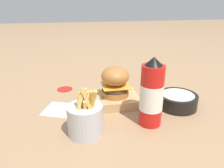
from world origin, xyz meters
name	(u,v)px	position (x,y,z in m)	size (l,w,h in m)	color
ground_plane	(111,101)	(0.00, 0.00, 0.00)	(6.00, 6.00, 0.00)	#9E7A56
serving_board	(112,100)	(0.00, 0.02, 0.02)	(0.21, 0.14, 0.03)	tan
burger	(115,81)	(-0.01, 0.02, 0.09)	(0.11, 0.11, 0.11)	#AD6B33
ketchup_bottle	(152,95)	(-0.10, 0.18, 0.10)	(0.07, 0.07, 0.23)	red
fries_basket	(85,119)	(0.11, 0.20, 0.05)	(0.11, 0.11, 0.16)	#B7B7BC
side_bowl	(177,100)	(-0.24, 0.09, 0.03)	(0.15, 0.15, 0.05)	black
spoon	(123,81)	(-0.10, -0.20, 0.01)	(0.08, 0.16, 0.01)	#B2B2B7
ketchup_puddle	(65,89)	(0.19, -0.16, 0.00)	(0.07, 0.07, 0.00)	#B21E14
parchment_square	(60,109)	(0.20, 0.03, 0.00)	(0.14, 0.14, 0.00)	beige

